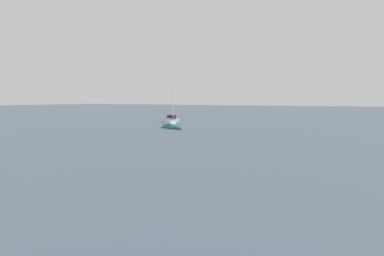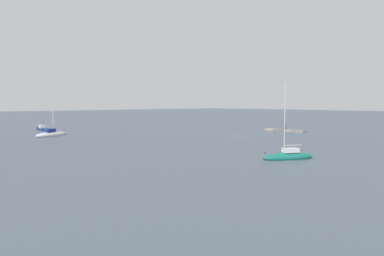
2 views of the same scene
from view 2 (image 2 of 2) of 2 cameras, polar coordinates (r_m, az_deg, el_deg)
ground_plane at (r=74.36m, az=7.25°, el=-1.27°), size 500.00×500.00×0.00m
seawall_pier at (r=88.21m, az=14.51°, el=-0.36°), size 10.45×1.76×0.51m
person_seated_brown_left at (r=88.12m, az=14.48°, el=-0.03°), size 0.40×0.61×0.73m
umbrella_open_navy at (r=88.07m, az=14.50°, el=0.52°), size 1.25×1.25×1.27m
sailboat_teal_near at (r=45.41m, az=14.97°, el=-4.35°), size 4.75×6.82×9.53m
sailboat_white_mid at (r=79.03m, az=-21.41°, el=-0.93°), size 4.90×7.93×9.88m
motorboat_navy_mid at (r=96.67m, az=-22.66°, el=-0.13°), size 5.64×2.32×3.07m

